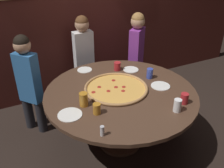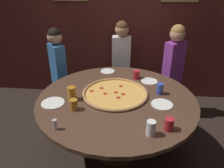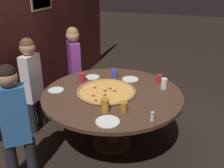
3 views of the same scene
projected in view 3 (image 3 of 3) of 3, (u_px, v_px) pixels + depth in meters
ground_plane at (112, 143)px, 3.31m from camera, size 24.00×24.00×0.00m
back_wall at (7, 37)px, 3.21m from camera, size 6.40×0.08×2.60m
dining_table at (112, 101)px, 3.06m from camera, size 1.69×1.69×0.74m
giant_pizza at (106, 91)px, 3.01m from camera, size 0.72×0.72×0.03m
drink_cup_by_shaker at (82, 77)px, 3.32m from camera, size 0.09×0.09×0.11m
drink_cup_near_right at (115, 73)px, 3.42m from camera, size 0.07×0.07×0.12m
drink_cup_far_right at (164, 83)px, 3.09m from camera, size 0.07×0.07×0.13m
drink_cup_beside_pizza at (159, 79)px, 3.25m from camera, size 0.08×0.08×0.11m
drink_cup_centre_back at (124, 107)px, 2.57m from camera, size 0.08×0.08×0.11m
drink_cup_far_left at (105, 105)px, 2.56m from camera, size 0.09×0.09×0.14m
white_plate_right_side at (92, 77)px, 3.46m from camera, size 0.20×0.20×0.01m
white_plate_near_front at (108, 122)px, 2.41m from camera, size 0.24×0.24×0.01m
white_plate_beside_cup at (130, 79)px, 3.38m from camera, size 0.22×0.22×0.01m
white_plate_far_back at (56, 90)px, 3.06m from camera, size 0.19×0.19×0.01m
condiment_shaker at (152, 116)px, 2.41m from camera, size 0.04×0.04×0.10m
diner_side_left at (74, 64)px, 3.89m from camera, size 0.33×0.31×1.34m
diner_side_right at (14, 118)px, 2.48m from camera, size 0.30×0.32×1.30m
diner_far_left at (32, 80)px, 3.34m from camera, size 0.33×0.20×1.32m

